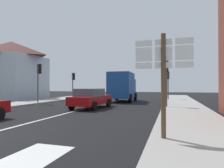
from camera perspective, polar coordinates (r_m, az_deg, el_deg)
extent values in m
plane|color=black|center=(15.95, -5.65, -6.56)|extent=(80.00, 80.00, 0.00)
cube|color=#9E9B96|center=(12.79, 21.07, -7.70)|extent=(3.09, 44.00, 0.14)
cube|color=#9E9B96|center=(18.27, -29.08, -5.51)|extent=(3.09, 44.00, 0.14)
cube|color=silver|center=(12.38, -12.84, -8.26)|extent=(0.16, 12.00, 0.01)
cube|color=silver|center=(5.06, -23.33, -19.63)|extent=(1.20, 2.20, 0.01)
cube|color=silver|center=(28.53, -27.41, 1.64)|extent=(7.29, 6.24, 5.48)
pyramid|color=#4C231E|center=(28.91, -27.38, 9.06)|extent=(7.65, 6.55, 1.99)
cube|color=silver|center=(31.31, -22.67, -2.95)|extent=(4.37, 1.20, 0.70)
cube|color=maroon|center=(14.73, -6.06, -4.64)|extent=(1.97, 4.29, 0.60)
cube|color=#47515B|center=(14.48, -6.49, -2.43)|extent=(1.66, 2.18, 0.55)
cylinder|color=black|center=(16.35, -6.75, -5.29)|extent=(0.25, 0.65, 0.64)
cylinder|color=black|center=(15.64, -0.98, -5.51)|extent=(0.25, 0.65, 0.64)
cylinder|color=black|center=(14.00, -11.74, -6.08)|extent=(0.25, 0.65, 0.64)
cylinder|color=black|center=(13.17, -5.21, -6.43)|extent=(0.25, 0.65, 0.64)
cube|color=#19478C|center=(20.24, 2.77, -0.34)|extent=(2.32, 3.77, 2.60)
cube|color=#19478C|center=(22.69, 4.12, -1.12)|extent=(2.13, 1.37, 2.00)
cube|color=#47515B|center=(22.74, 4.14, 0.89)|extent=(1.76, 0.16, 0.70)
cylinder|color=black|center=(22.91, 1.39, -3.62)|extent=(0.31, 0.91, 0.90)
cylinder|color=black|center=(22.49, 6.86, -3.68)|extent=(0.31, 0.91, 0.90)
cylinder|color=black|center=(19.62, -0.97, -4.13)|extent=(0.31, 0.91, 0.90)
cylinder|color=black|center=(19.13, 5.39, -4.22)|extent=(0.31, 0.91, 0.90)
cylinder|color=brown|center=(5.91, 14.82, -1.16)|extent=(0.14, 0.14, 3.20)
cube|color=white|center=(6.14, 9.27, 11.63)|extent=(0.50, 0.03, 0.18)
cube|color=black|center=(6.16, 9.29, 11.59)|extent=(0.43, 0.01, 0.13)
cube|color=white|center=(6.08, 9.28, 8.49)|extent=(0.50, 0.03, 0.42)
cube|color=black|center=(6.10, 9.30, 8.47)|extent=(0.43, 0.01, 0.32)
cube|color=white|center=(6.04, 9.28, 5.31)|extent=(0.50, 0.03, 0.18)
cube|color=black|center=(6.05, 9.30, 5.29)|extent=(0.43, 0.01, 0.13)
cube|color=white|center=(6.10, 14.80, 11.74)|extent=(0.50, 0.03, 0.18)
cube|color=black|center=(6.11, 14.80, 11.70)|extent=(0.43, 0.01, 0.13)
cube|color=white|center=(6.03, 14.81, 8.58)|extent=(0.50, 0.03, 0.42)
cube|color=black|center=(6.05, 14.81, 8.55)|extent=(0.43, 0.01, 0.32)
cube|color=white|center=(5.99, 14.82, 5.37)|extent=(0.50, 0.03, 0.18)
cube|color=black|center=(6.01, 14.82, 5.35)|extent=(0.43, 0.01, 0.13)
cube|color=white|center=(6.10, 20.36, 11.74)|extent=(0.50, 0.03, 0.18)
cube|color=black|center=(6.12, 20.35, 11.70)|extent=(0.43, 0.01, 0.13)
cube|color=white|center=(6.04, 20.38, 8.59)|extent=(0.50, 0.03, 0.42)
cube|color=black|center=(6.06, 20.37, 8.56)|extent=(0.43, 0.01, 0.32)
cube|color=white|center=(5.99, 20.39, 5.38)|extent=(0.50, 0.03, 0.18)
cube|color=black|center=(6.01, 20.38, 5.36)|extent=(0.43, 0.01, 0.13)
cylinder|color=#47474C|center=(24.94, -11.43, -0.59)|extent=(0.12, 0.12, 3.31)
cube|color=black|center=(25.15, -11.21, 2.15)|extent=(0.30, 0.28, 0.90)
sphere|color=#360303|center=(25.29, -11.05, 2.75)|extent=(0.18, 0.18, 0.18)
sphere|color=orange|center=(25.27, -11.06, 2.12)|extent=(0.18, 0.18, 0.18)
sphere|color=black|center=(25.26, -11.06, 1.48)|extent=(0.18, 0.18, 0.18)
cylinder|color=#47474C|center=(14.97, 15.63, -0.10)|extent=(0.12, 0.12, 3.57)
cube|color=black|center=(15.24, 15.63, 4.91)|extent=(0.30, 0.28, 0.90)
sphere|color=#360303|center=(15.41, 15.64, 5.86)|extent=(0.18, 0.18, 0.18)
sphere|color=orange|center=(15.38, 15.64, 4.82)|extent=(0.18, 0.18, 0.18)
sphere|color=black|center=(15.36, 15.65, 3.78)|extent=(0.18, 0.18, 0.18)
cylinder|color=#47474C|center=(23.50, 16.09, -0.53)|extent=(0.12, 0.12, 3.36)
cube|color=black|center=(23.74, 16.09, 2.44)|extent=(0.30, 0.28, 0.90)
sphere|color=#360303|center=(23.89, 16.09, 3.07)|extent=(0.18, 0.18, 0.18)
sphere|color=orange|center=(23.88, 16.09, 2.40)|extent=(0.18, 0.18, 0.18)
sphere|color=black|center=(23.86, 16.09, 1.73)|extent=(0.18, 0.18, 0.18)
cylinder|color=#47474C|center=(19.32, -20.87, 0.03)|extent=(0.12, 0.12, 3.72)
cube|color=black|center=(19.55, -20.49, 4.16)|extent=(0.30, 0.28, 0.90)
sphere|color=#360303|center=(19.68, -20.24, 4.91)|extent=(0.18, 0.18, 0.18)
sphere|color=orange|center=(19.66, -20.25, 4.10)|extent=(0.18, 0.18, 0.18)
sphere|color=black|center=(19.64, -20.25, 3.28)|extent=(0.18, 0.18, 0.18)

